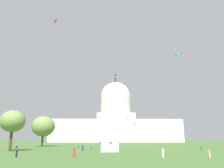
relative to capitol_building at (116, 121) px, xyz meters
The scene contains 22 objects.
capitol_building is the anchor object (origin of this frame).
event_tent 147.07m from the capitol_building, 93.03° to the right, with size 5.47×5.96×5.00m.
tree_west_near 114.72m from the capitol_building, 108.21° to the right, with size 14.07×14.14×12.85m.
tree_west_far 147.42m from the capitol_building, 103.75° to the right, with size 9.99×10.05×11.22m.
person_denim_back_center 141.23m from the capitol_building, 95.23° to the right, with size 0.46×0.46×1.60m.
person_red_front_left 165.00m from the capitol_building, 95.04° to the right, with size 0.56×0.56×1.80m.
person_black_back_right 166.52m from the capitol_building, 98.70° to the right, with size 0.34×0.34×1.53m.
person_white_near_tent 165.26m from the capitol_building, 89.21° to the right, with size 0.46×0.46×1.68m.
person_purple_edge_west 144.03m from the capitol_building, 82.41° to the right, with size 0.43×0.43×1.72m.
person_navy_aisle_center 146.59m from the capitol_building, 103.36° to the right, with size 0.65×0.65×1.59m.
person_navy_front_center 143.29m from the capitol_building, 96.09° to the right, with size 0.50×0.50×1.73m.
person_denim_near_tree_west 130.49m from the capitol_building, 97.91° to the right, with size 0.52×0.52×1.45m.
person_tan_front_right 168.08m from the capitol_building, 86.62° to the right, with size 0.57×0.57×1.49m.
kite_magenta_low 39.93m from the capitol_building, 95.57° to the right, with size 0.55×0.82×2.42m.
kite_cyan_high 119.38m from the capitol_building, 78.85° to the right, with size 1.24×1.16×1.42m.
kite_white_low 102.23m from the capitol_building, 94.51° to the right, with size 1.24×1.84×0.30m.
kite_gold_high 100.59m from the capitol_building, 71.05° to the right, with size 0.65×0.68×3.61m.
kite_orange_mid 51.75m from the capitol_building, 131.31° to the right, with size 0.81×0.78×3.14m.
kite_violet_high 135.57m from the capitol_building, 102.33° to the right, with size 1.13×1.05×3.54m.
kite_turquoise_low 70.27m from the capitol_building, 82.58° to the right, with size 1.29×1.31×4.40m.
kite_yellow_high 76.13m from the capitol_building, 92.09° to the right, with size 1.87×1.12×3.56m.
kite_black_low 59.53m from the capitol_building, 84.79° to the right, with size 0.75×0.80×0.81m.
Camera 1 is at (-3.07, -20.60, 3.44)m, focal length 35.78 mm.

